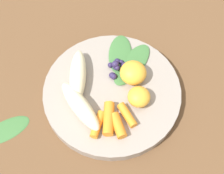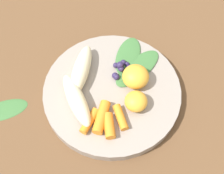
{
  "view_description": "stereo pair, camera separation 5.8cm",
  "coord_description": "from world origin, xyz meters",
  "px_view_note": "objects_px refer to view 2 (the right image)",
  "views": [
    {
      "loc": [
        0.16,
        0.24,
        0.54
      ],
      "look_at": [
        0.0,
        0.0,
        0.03
      ],
      "focal_mm": 48.05,
      "sensor_mm": 36.0,
      "label": 1
    },
    {
      "loc": [
        0.1,
        0.27,
        0.54
      ],
      "look_at": [
        0.0,
        0.0,
        0.03
      ],
      "focal_mm": 48.05,
      "sensor_mm": 36.0,
      "label": 2
    }
  ],
  "objects_px": {
    "banana_peeled_left": "(76,100)",
    "kale_leaf_stray": "(4,110)",
    "bowl": "(112,92)",
    "banana_peeled_right": "(81,70)",
    "orange_segment_near": "(136,76)"
  },
  "relations": [
    {
      "from": "banana_peeled_left",
      "to": "kale_leaf_stray",
      "type": "distance_m",
      "value": 0.15
    },
    {
      "from": "bowl",
      "to": "banana_peeled_right",
      "type": "relative_size",
      "value": 2.3
    },
    {
      "from": "orange_segment_near",
      "to": "bowl",
      "type": "bearing_deg",
      "value": 0.34
    },
    {
      "from": "orange_segment_near",
      "to": "kale_leaf_stray",
      "type": "height_order",
      "value": "orange_segment_near"
    },
    {
      "from": "bowl",
      "to": "kale_leaf_stray",
      "type": "relative_size",
      "value": 2.87
    },
    {
      "from": "bowl",
      "to": "orange_segment_near",
      "type": "xyz_separation_m",
      "value": [
        -0.05,
        -0.0,
        0.03
      ]
    },
    {
      "from": "orange_segment_near",
      "to": "kale_leaf_stray",
      "type": "xyz_separation_m",
      "value": [
        0.26,
        -0.04,
        -0.04
      ]
    },
    {
      "from": "banana_peeled_right",
      "to": "kale_leaf_stray",
      "type": "xyz_separation_m",
      "value": [
        0.17,
        0.01,
        -0.04
      ]
    },
    {
      "from": "banana_peeled_right",
      "to": "orange_segment_near",
      "type": "distance_m",
      "value": 0.11
    },
    {
      "from": "kale_leaf_stray",
      "to": "banana_peeled_right",
      "type": "bearing_deg",
      "value": -174.35
    },
    {
      "from": "banana_peeled_left",
      "to": "banana_peeled_right",
      "type": "bearing_deg",
      "value": 151.19
    },
    {
      "from": "bowl",
      "to": "banana_peeled_left",
      "type": "relative_size",
      "value": 2.3
    },
    {
      "from": "banana_peeled_left",
      "to": "kale_leaf_stray",
      "type": "height_order",
      "value": "banana_peeled_left"
    },
    {
      "from": "bowl",
      "to": "kale_leaf_stray",
      "type": "bearing_deg",
      "value": -12.0
    },
    {
      "from": "bowl",
      "to": "kale_leaf_stray",
      "type": "distance_m",
      "value": 0.22
    }
  ]
}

